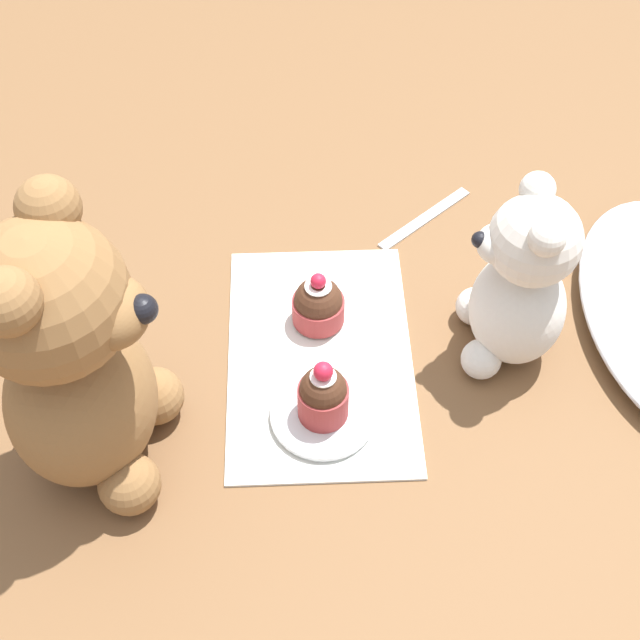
{
  "coord_description": "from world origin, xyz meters",
  "views": [
    {
      "loc": [
        0.51,
        -0.02,
        0.68
      ],
      "look_at": [
        0.0,
        0.0,
        0.06
      ],
      "focal_mm": 50.0,
      "sensor_mm": 36.0,
      "label": 1
    }
  ],
  "objects_px": {
    "teddy_bear_cream": "(520,285)",
    "saucer_plate": "(322,414)",
    "cupcake_near_tan_bear": "(322,395)",
    "teddy_bear_tan": "(73,360)",
    "teaspoon": "(425,218)",
    "cupcake_near_cream_bear": "(322,304)"
  },
  "relations": [
    {
      "from": "cupcake_near_tan_bear",
      "to": "teaspoon",
      "type": "distance_m",
      "value": 0.28
    },
    {
      "from": "cupcake_near_cream_bear",
      "to": "cupcake_near_tan_bear",
      "type": "distance_m",
      "value": 0.11
    },
    {
      "from": "saucer_plate",
      "to": "cupcake_near_tan_bear",
      "type": "distance_m",
      "value": 0.03
    },
    {
      "from": "teddy_bear_tan",
      "to": "cupcake_near_tan_bear",
      "type": "relative_size",
      "value": 3.87
    },
    {
      "from": "saucer_plate",
      "to": "cupcake_near_tan_bear",
      "type": "bearing_deg",
      "value": 0.0
    },
    {
      "from": "teddy_bear_cream",
      "to": "cupcake_near_tan_bear",
      "type": "height_order",
      "value": "teddy_bear_cream"
    },
    {
      "from": "saucer_plate",
      "to": "teaspoon",
      "type": "distance_m",
      "value": 0.28
    },
    {
      "from": "teddy_bear_tan",
      "to": "saucer_plate",
      "type": "height_order",
      "value": "teddy_bear_tan"
    },
    {
      "from": "cupcake_near_tan_bear",
      "to": "teaspoon",
      "type": "bearing_deg",
      "value": 154.16
    },
    {
      "from": "teddy_bear_cream",
      "to": "saucer_plate",
      "type": "relative_size",
      "value": 2.0
    },
    {
      "from": "teddy_bear_cream",
      "to": "cupcake_near_tan_bear",
      "type": "xyz_separation_m",
      "value": [
        0.08,
        -0.18,
        -0.05
      ]
    },
    {
      "from": "cupcake_near_cream_bear",
      "to": "cupcake_near_tan_bear",
      "type": "relative_size",
      "value": 0.88
    },
    {
      "from": "saucer_plate",
      "to": "cupcake_near_tan_bear",
      "type": "relative_size",
      "value": 1.34
    },
    {
      "from": "teddy_bear_cream",
      "to": "teddy_bear_tan",
      "type": "distance_m",
      "value": 0.39
    },
    {
      "from": "teddy_bear_cream",
      "to": "teaspoon",
      "type": "height_order",
      "value": "teddy_bear_cream"
    },
    {
      "from": "teddy_bear_tan",
      "to": "cupcake_near_cream_bear",
      "type": "distance_m",
      "value": 0.26
    },
    {
      "from": "saucer_plate",
      "to": "teaspoon",
      "type": "bearing_deg",
      "value": 154.16
    },
    {
      "from": "cupcake_near_tan_bear",
      "to": "teddy_bear_tan",
      "type": "bearing_deg",
      "value": -82.8
    },
    {
      "from": "teaspoon",
      "to": "cupcake_near_tan_bear",
      "type": "bearing_deg",
      "value": 24.19
    },
    {
      "from": "teddy_bear_cream",
      "to": "saucer_plate",
      "type": "bearing_deg",
      "value": -63.05
    },
    {
      "from": "cupcake_near_tan_bear",
      "to": "teaspoon",
      "type": "height_order",
      "value": "cupcake_near_tan_bear"
    },
    {
      "from": "saucer_plate",
      "to": "cupcake_near_tan_bear",
      "type": "xyz_separation_m",
      "value": [
        0.0,
        0.0,
        0.03
      ]
    }
  ]
}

